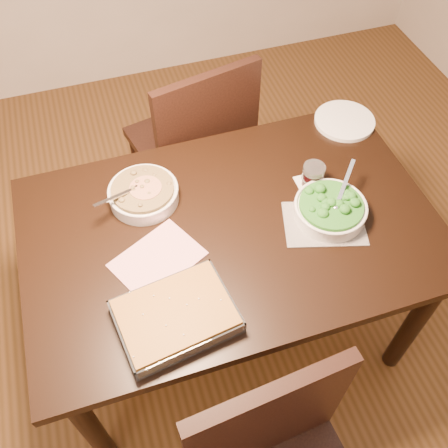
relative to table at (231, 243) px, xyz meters
name	(u,v)px	position (x,y,z in m)	size (l,w,h in m)	color
ground	(229,325)	(0.00, 0.00, -0.65)	(4.00, 4.00, 0.00)	#4C3115
table	(231,243)	(0.00, 0.00, 0.00)	(1.40, 0.90, 0.75)	black
magazine_a	(158,259)	(-0.27, -0.05, 0.10)	(0.27, 0.20, 0.01)	#C7395E
magazine_b	(324,223)	(0.30, -0.09, 0.10)	(0.27, 0.19, 0.00)	#24242B
coaster	(311,184)	(0.34, 0.09, 0.10)	(0.10, 0.10, 0.00)	white
stew_bowl	(143,193)	(-0.25, 0.21, 0.13)	(0.26, 0.25, 0.09)	silver
broccoli_bowl	(330,209)	(0.33, -0.06, 0.13)	(0.25, 0.25, 0.10)	silver
baking_dish	(176,316)	(-0.27, -0.28, 0.12)	(0.37, 0.29, 0.06)	silver
wine_tumbler	(313,175)	(0.34, 0.09, 0.14)	(0.08, 0.08, 0.09)	black
dinner_plate	(345,121)	(0.60, 0.36, 0.10)	(0.24, 0.24, 0.02)	white
chair_far	(196,142)	(0.05, 0.64, -0.11)	(0.55, 0.55, 0.98)	black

